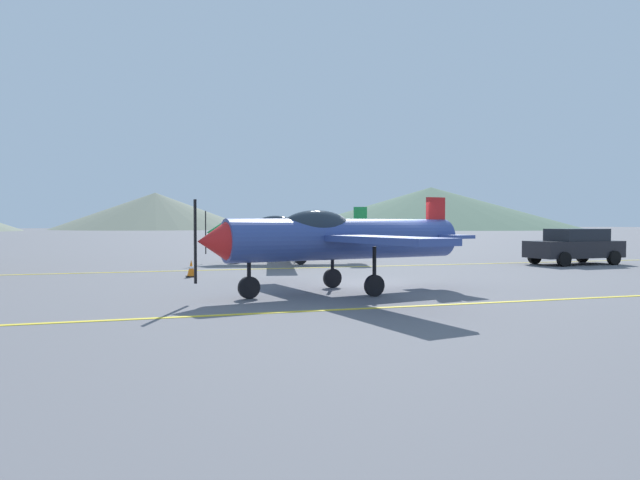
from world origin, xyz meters
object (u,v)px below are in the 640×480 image
Objects in this scene: airplane_near at (336,238)px; car_sedan at (574,246)px; airplane_mid at (289,231)px; traffic_cone_front at (191,269)px.

airplane_near reaches higher than car_sedan.
car_sedan is at bearing 26.57° from airplane_near.
car_sedan is (13.64, 6.82, -0.65)m from airplane_near.
airplane_mid is at bearing 83.04° from airplane_near.
traffic_cone_front is at bearing -176.18° from car_sedan.
airplane_near is at bearing -96.96° from airplane_mid.
traffic_cone_front is at bearing 121.33° from airplane_near.
airplane_near is 1.00× the size of airplane_mid.
car_sedan is at bearing 3.82° from traffic_cone_front.
airplane_near is 6.76m from traffic_cone_front.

